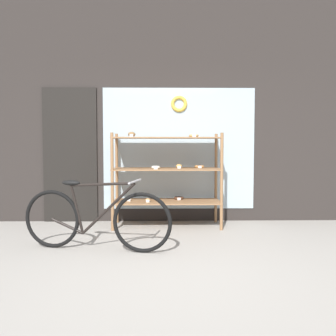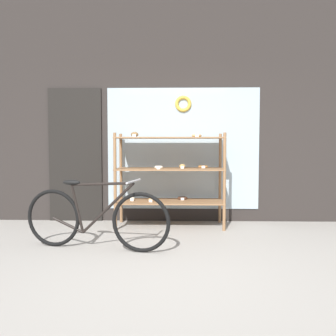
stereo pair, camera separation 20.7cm
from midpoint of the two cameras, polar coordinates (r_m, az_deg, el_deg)
name	(u,v)px [view 2 (the right image)]	position (r m, az deg, el deg)	size (l,w,h in m)	color
ground_plane	(165,274)	(3.65, 1.20, -15.83)	(30.00, 30.00, 0.00)	gray
storefront_facade	(168,105)	(5.97, 1.05, 9.58)	(5.95, 0.13, 3.78)	#2D2826
display_case	(170,171)	(5.52, 1.41, -0.47)	(1.58, 0.59, 1.40)	#8E6642
bicycle	(95,218)	(4.43, -9.72, -7.50)	(1.75, 0.53, 0.82)	black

